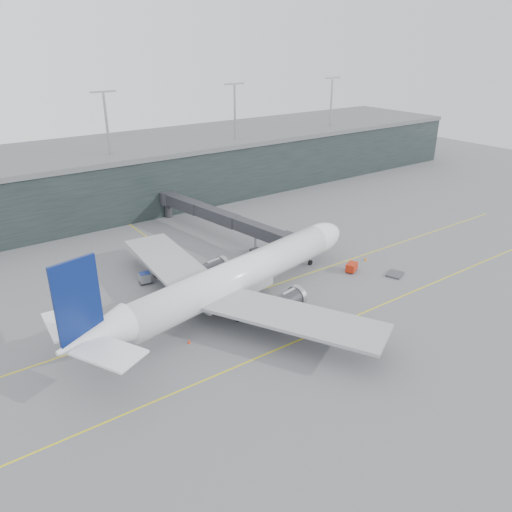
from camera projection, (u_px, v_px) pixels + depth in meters
ground at (196, 298)px, 84.17m from camera, size 320.00×320.00×0.00m
taxiline_a at (208, 307)px, 81.20m from camera, size 160.00×0.25×0.02m
taxiline_b at (267, 354)px, 69.30m from camera, size 160.00×0.25×0.02m
taxiline_lead_main at (169, 253)px, 101.71m from camera, size 0.25×60.00×0.02m
terminal at (80, 180)px, 124.21m from camera, size 240.00×36.00×29.00m
main_aircraft at (235, 277)px, 80.69m from camera, size 58.92×54.56×16.61m
jet_bridge at (215, 213)px, 109.89m from camera, size 9.41×42.87×6.32m
gse_cart at (352, 267)px, 93.14m from camera, size 2.95×2.50×1.71m
baggage_dolly at (395, 274)px, 92.07m from camera, size 3.91×3.55×0.32m
uld_a at (145, 278)px, 88.68m from camera, size 2.44×2.08×1.99m
uld_b at (159, 272)px, 91.15m from camera, size 1.97×1.59×1.76m
uld_c at (171, 268)px, 93.02m from camera, size 2.26×2.04×1.69m
cone_nose at (366, 259)px, 97.93m from camera, size 0.50×0.50×0.80m
cone_wing_stbd at (304, 335)px, 72.95m from camera, size 0.48×0.48×0.76m
cone_wing_port at (198, 263)px, 96.12m from camera, size 0.42×0.42×0.66m
cone_tail at (189, 341)px, 71.56m from camera, size 0.44×0.44×0.69m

